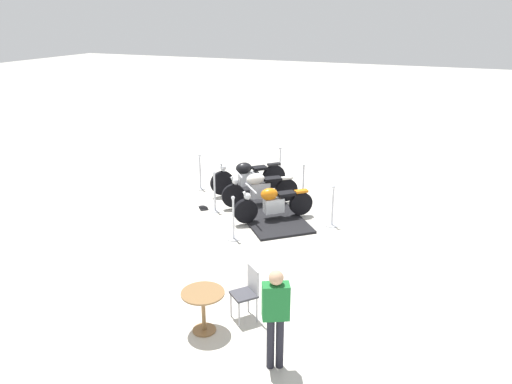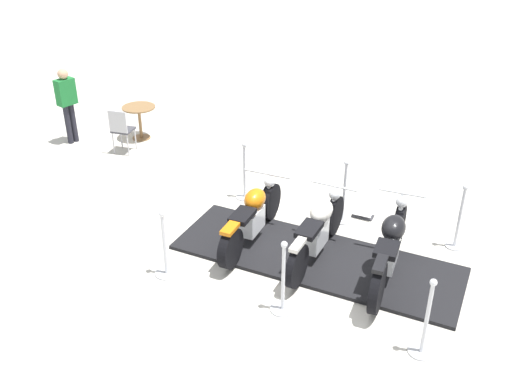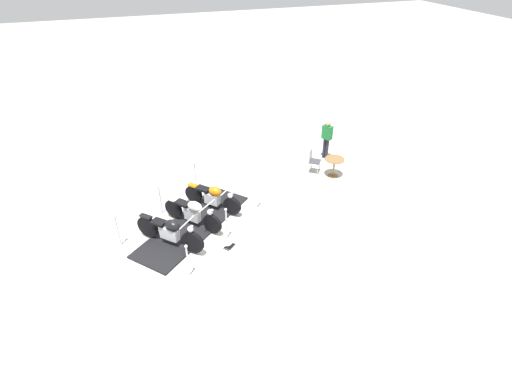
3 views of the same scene
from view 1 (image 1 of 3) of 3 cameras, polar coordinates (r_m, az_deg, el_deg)
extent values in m
plane|color=beige|center=(13.96, 0.48, -1.56)|extent=(80.00, 80.00, 0.00)
cube|color=black|center=(13.95, 0.48, -1.45)|extent=(4.26, 3.97, 0.06)
cylinder|color=black|center=(14.54, -3.86, 1.03)|extent=(0.59, 0.59, 0.71)
cylinder|color=black|center=(15.09, 2.04, 1.78)|extent=(0.59, 0.59, 0.71)
cube|color=silver|center=(14.78, -0.86, 1.54)|extent=(0.57, 0.57, 0.39)
ellipsoid|color=black|center=(14.63, -1.40, 2.73)|extent=(0.58, 0.59, 0.34)
cube|color=black|center=(14.81, 0.41, 2.76)|extent=(0.51, 0.51, 0.08)
cube|color=black|center=(14.97, 2.05, 3.18)|extent=(0.38, 0.38, 0.06)
cylinder|color=silver|center=(14.46, -3.63, 2.20)|extent=(0.23, 0.23, 0.61)
cylinder|color=silver|center=(14.37, -3.41, 3.60)|extent=(0.51, 0.51, 0.04)
sphere|color=silver|center=(14.40, -3.77, 2.79)|extent=(0.18, 0.18, 0.18)
cylinder|color=black|center=(13.62, -2.60, -0.41)|extent=(0.50, 0.56, 0.65)
cylinder|color=black|center=(14.06, 3.48, 0.24)|extent=(0.50, 0.56, 0.65)
cube|color=silver|center=(13.80, 0.49, 0.18)|extent=(0.49, 0.53, 0.43)
ellipsoid|color=silver|center=(13.65, -0.04, 1.49)|extent=(0.57, 0.59, 0.31)
cube|color=black|center=(13.81, 1.89, 1.50)|extent=(0.52, 0.55, 0.08)
cube|color=silver|center=(13.95, 3.51, 1.61)|extent=(0.33, 0.35, 0.06)
cylinder|color=silver|center=(13.55, -2.30, 0.71)|extent=(0.25, 0.27, 0.55)
cylinder|color=silver|center=(13.46, -1.99, 2.10)|extent=(0.60, 0.51, 0.04)
sphere|color=silver|center=(13.50, -2.39, 1.25)|extent=(0.18, 0.18, 0.18)
cylinder|color=black|center=(12.62, -1.21, -2.17)|extent=(0.52, 0.55, 0.62)
cylinder|color=black|center=(13.15, 5.13, -1.30)|extent=(0.52, 0.55, 0.62)
cube|color=silver|center=(12.85, 2.03, -1.53)|extent=(0.53, 0.54, 0.38)
ellipsoid|color=#D16B0F|center=(12.69, 1.52, -0.25)|extent=(0.54, 0.55, 0.31)
cube|color=black|center=(12.87, 3.45, -0.20)|extent=(0.52, 0.53, 0.08)
cube|color=#D16B0F|center=(13.03, 5.18, 0.09)|extent=(0.36, 0.36, 0.06)
cylinder|color=silver|center=(12.54, -0.89, -1.01)|extent=(0.25, 0.26, 0.53)
cylinder|color=silver|center=(12.46, -0.56, 0.42)|extent=(0.61, 0.57, 0.04)
sphere|color=silver|center=(12.49, -0.99, -0.49)|extent=(0.18, 0.18, 0.18)
cylinder|color=silver|center=(13.63, -4.67, -2.12)|extent=(0.33, 0.33, 0.03)
cylinder|color=silver|center=(13.44, -4.73, -0.04)|extent=(0.05, 0.05, 1.03)
sphere|color=silver|center=(13.26, -4.80, 2.20)|extent=(0.09, 0.09, 0.09)
cylinder|color=silver|center=(14.39, 5.36, -0.92)|extent=(0.34, 0.34, 0.03)
cylinder|color=silver|center=(14.21, 5.42, 1.00)|extent=(0.05, 0.05, 1.00)
sphere|color=silver|center=(14.05, 5.49, 3.07)|extent=(0.09, 0.09, 0.09)
cylinder|color=silver|center=(15.33, -6.32, 0.38)|extent=(0.28, 0.28, 0.03)
cylinder|color=silver|center=(15.16, -6.39, 2.22)|extent=(0.05, 0.05, 1.01)
sphere|color=silver|center=(15.01, -6.47, 4.18)|extent=(0.09, 0.09, 0.09)
cylinder|color=silver|center=(16.01, 2.74, 1.35)|extent=(0.33, 0.33, 0.03)
cylinder|color=silver|center=(15.85, 2.77, 3.12)|extent=(0.05, 0.05, 1.01)
sphere|color=silver|center=(15.70, 2.81, 5.02)|extent=(0.09, 0.09, 0.09)
cylinder|color=silver|center=(11.97, -2.56, -5.33)|extent=(0.32, 0.32, 0.03)
cylinder|color=silver|center=(11.77, -2.59, -3.09)|extent=(0.05, 0.05, 0.99)
sphere|color=silver|center=(11.57, -2.64, -0.67)|extent=(0.09, 0.09, 0.09)
cylinder|color=silver|center=(12.83, 8.62, -3.74)|extent=(0.35, 0.35, 0.03)
cylinder|color=silver|center=(12.64, 8.74, -1.67)|extent=(0.05, 0.05, 0.98)
sphere|color=silver|center=(12.46, 8.87, 0.57)|extent=(0.09, 0.09, 0.09)
cube|color=#333338|center=(13.84, -6.03, -1.82)|extent=(0.40, 0.38, 0.02)
cube|color=white|center=(13.79, -6.05, -1.30)|extent=(0.41, 0.40, 0.14)
cylinder|color=olive|center=(8.88, -5.92, -15.36)|extent=(0.40, 0.40, 0.02)
cylinder|color=olive|center=(8.68, -6.00, -13.43)|extent=(0.07, 0.07, 0.69)
cylinder|color=olive|center=(8.48, -6.09, -11.39)|extent=(0.73, 0.73, 0.03)
cylinder|color=#B7B7BC|center=(8.80, -1.93, -13.81)|extent=(0.03, 0.03, 0.48)
cylinder|color=#B7B7BC|center=(9.06, -2.87, -12.73)|extent=(0.03, 0.03, 0.48)
cylinder|color=#B7B7BC|center=(8.92, 0.10, -13.27)|extent=(0.03, 0.03, 0.48)
cylinder|color=#B7B7BC|center=(9.18, -0.89, -12.23)|extent=(0.03, 0.03, 0.48)
cube|color=#3F3F47|center=(8.85, -1.41, -11.60)|extent=(0.56, 0.56, 0.04)
cube|color=#B7B7BC|center=(8.79, -0.32, -9.94)|extent=(0.28, 0.33, 0.46)
cylinder|color=#23232D|center=(7.84, 1.66, -16.81)|extent=(0.12, 0.12, 0.88)
cylinder|color=#23232D|center=(7.85, 2.73, -16.75)|extent=(0.12, 0.12, 0.88)
cube|color=#1E7233|center=(7.44, 2.27, -12.35)|extent=(0.38, 0.46, 0.56)
sphere|color=tan|center=(7.24, 2.31, -9.73)|extent=(0.22, 0.22, 0.22)
camera|label=2|loc=(18.35, 20.27, 18.94)|focal=40.50mm
camera|label=3|loc=(20.54, -28.49, 25.63)|focal=28.24mm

